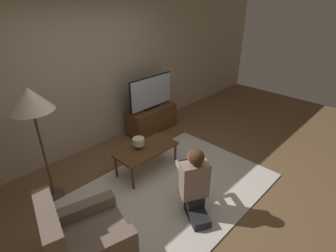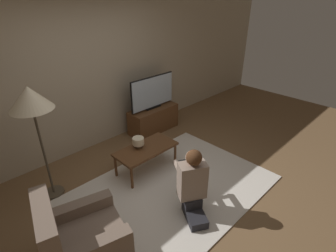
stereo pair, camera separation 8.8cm
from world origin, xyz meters
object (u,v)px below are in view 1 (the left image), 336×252
floor_lamp (31,103)px  armchair (86,244)px  table_lamp (139,142)px  tv (151,93)px  coffee_table (146,151)px  person_kneeling (195,182)px

floor_lamp → armchair: floor_lamp is taller
floor_lamp → table_lamp: (1.24, -0.42, -0.89)m
tv → armchair: tv is taller
floor_lamp → coffee_table: bearing=-21.3°
table_lamp → coffee_table: bearing=-53.5°
coffee_table → floor_lamp: size_ratio=0.61×
floor_lamp → armchair: 1.70m
coffee_table → person_kneeling: size_ratio=1.04×
coffee_table → person_kneeling: (-0.18, -1.09, 0.11)m
armchair → table_lamp: size_ratio=5.17×
armchair → table_lamp: bearing=-44.9°
coffee_table → floor_lamp: bearing=158.7°
coffee_table → table_lamp: table_lamp is taller
person_kneeling → armchair: bearing=15.8°
tv → armchair: size_ratio=1.11×
armchair → table_lamp: armchair is taller
floor_lamp → person_kneeling: size_ratio=1.71×
person_kneeling → tv: bearing=-90.0°
coffee_table → table_lamp: bearing=126.5°
floor_lamp → table_lamp: floor_lamp is taller
floor_lamp → armchair: size_ratio=1.72×
floor_lamp → person_kneeling: floor_lamp is taller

